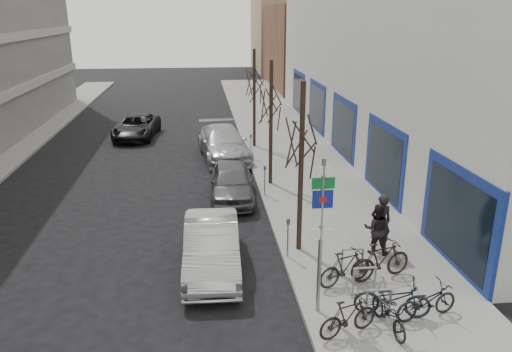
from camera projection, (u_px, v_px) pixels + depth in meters
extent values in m
plane|color=black|center=(224.00, 322.00, 12.52)|extent=(120.00, 120.00, 0.00)
cube|color=slate|center=(312.00, 183.00, 22.41)|extent=(5.00, 70.00, 0.15)
cube|color=#B7B7B2|center=(511.00, 57.00, 27.86)|extent=(20.00, 32.00, 10.00)
cube|color=brown|center=(331.00, 47.00, 50.39)|extent=(12.00, 14.00, 8.00)
cube|color=#937A5B|center=(305.00, 35.00, 64.43)|extent=(13.00, 12.00, 9.00)
cylinder|color=gray|center=(320.00, 241.00, 12.12)|extent=(0.10, 0.10, 4.20)
cube|color=white|center=(324.00, 171.00, 11.53)|extent=(0.35, 0.03, 0.22)
cube|color=#0C5926|center=(323.00, 183.00, 11.62)|extent=(0.55, 0.03, 0.28)
cube|color=navy|center=(323.00, 199.00, 11.75)|extent=(0.50, 0.03, 0.45)
cube|color=maroon|center=(323.00, 199.00, 11.74)|extent=(0.18, 0.02, 0.14)
cube|color=white|center=(322.00, 217.00, 11.89)|extent=(0.45, 0.03, 0.45)
cube|color=white|center=(321.00, 234.00, 12.03)|extent=(0.55, 0.03, 0.28)
cylinder|color=gray|center=(366.00, 305.00, 12.25)|extent=(0.06, 0.06, 0.80)
cylinder|color=gray|center=(390.00, 303.00, 12.32)|extent=(0.06, 0.06, 0.80)
cylinder|color=gray|center=(380.00, 290.00, 12.16)|extent=(0.60, 0.06, 0.06)
cylinder|color=gray|center=(353.00, 282.00, 13.29)|extent=(0.06, 0.06, 0.80)
cylinder|color=gray|center=(375.00, 281.00, 13.35)|extent=(0.06, 0.06, 0.80)
cylinder|color=gray|center=(365.00, 268.00, 13.20)|extent=(0.60, 0.06, 0.06)
cylinder|color=gray|center=(342.00, 262.00, 14.33)|extent=(0.06, 0.06, 0.80)
cylinder|color=gray|center=(362.00, 261.00, 14.39)|extent=(0.06, 0.06, 0.80)
cylinder|color=gray|center=(353.00, 249.00, 14.23)|extent=(0.60, 0.06, 0.06)
cylinder|color=black|center=(301.00, 172.00, 15.24)|extent=(0.16, 0.16, 5.50)
cylinder|color=black|center=(271.00, 126.00, 21.37)|extent=(0.16, 0.16, 5.50)
cylinder|color=black|center=(254.00, 100.00, 27.50)|extent=(0.16, 0.16, 5.50)
cylinder|color=gray|center=(288.00, 240.00, 15.36)|extent=(0.05, 0.05, 1.10)
cube|color=#3F3F44|center=(288.00, 221.00, 15.16)|extent=(0.10, 0.08, 0.18)
cylinder|color=gray|center=(265.00, 182.00, 20.55)|extent=(0.05, 0.05, 1.10)
cube|color=#3F3F44|center=(265.00, 168.00, 20.35)|extent=(0.10, 0.08, 0.18)
cylinder|color=gray|center=(251.00, 148.00, 25.74)|extent=(0.05, 0.05, 1.10)
cube|color=#3F3F44|center=(251.00, 136.00, 25.54)|extent=(0.10, 0.08, 0.18)
imported|color=black|center=(389.00, 311.00, 11.85)|extent=(0.70, 1.67, 0.99)
imported|color=black|center=(348.00, 317.00, 11.64)|extent=(1.66, 0.98, 0.97)
imported|color=black|center=(393.00, 295.00, 12.34)|extent=(1.97, 1.01, 1.15)
imported|color=black|center=(345.00, 267.00, 13.80)|extent=(1.79, 1.08, 1.04)
imported|color=black|center=(427.00, 299.00, 12.29)|extent=(1.81, 0.93, 1.06)
imported|color=black|center=(381.00, 260.00, 14.07)|extent=(2.00, 1.08, 1.17)
imported|color=#B5B4BA|center=(212.00, 246.00, 14.85)|extent=(1.71, 4.62, 1.51)
imported|color=#525358|center=(232.00, 182.00, 20.48)|extent=(1.93, 4.40, 1.47)
imported|color=#ACABB0|center=(224.00, 143.00, 26.16)|extent=(2.89, 5.86, 1.64)
imported|color=black|center=(137.00, 126.00, 30.58)|extent=(2.79, 5.15, 1.37)
imported|color=black|center=(381.00, 223.00, 15.69)|extent=(0.71, 0.49, 1.88)
imported|color=black|center=(377.00, 229.00, 15.50)|extent=(0.72, 0.60, 1.67)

